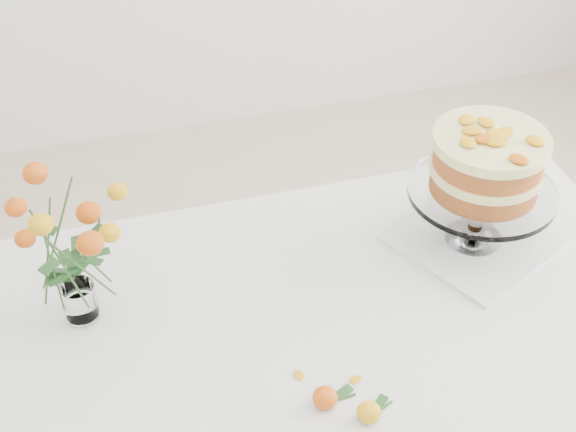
# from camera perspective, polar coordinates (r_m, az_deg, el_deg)

# --- Properties ---
(table) EXTENTS (1.43, 0.93, 0.76)m
(table) POSITION_cam_1_polar(r_m,az_deg,el_deg) (1.69, 3.71, -9.66)
(table) COLOR tan
(table) RESTS_ON ground
(napkin) EXTENTS (0.41, 0.41, 0.01)m
(napkin) POSITION_cam_1_polar(r_m,az_deg,el_deg) (1.86, 12.98, -1.66)
(napkin) COLOR white
(napkin) RESTS_ON table
(cake_stand) EXTENTS (0.32, 0.32, 0.29)m
(cake_stand) POSITION_cam_1_polar(r_m,az_deg,el_deg) (1.74, 13.90, 3.27)
(cake_stand) COLOR white
(cake_stand) RESTS_ON napkin
(rose_vase) EXTENTS (0.28, 0.28, 0.34)m
(rose_vase) POSITION_cam_1_polar(r_m,az_deg,el_deg) (1.56, -15.50, -1.83)
(rose_vase) COLOR white
(rose_vase) RESTS_ON table
(loose_rose_near) EXTENTS (0.08, 0.04, 0.04)m
(loose_rose_near) POSITION_cam_1_polar(r_m,az_deg,el_deg) (1.48, 5.78, -13.70)
(loose_rose_near) COLOR yellow
(loose_rose_near) RESTS_ON table
(loose_rose_far) EXTENTS (0.08, 0.05, 0.04)m
(loose_rose_far) POSITION_cam_1_polar(r_m,az_deg,el_deg) (1.49, 2.66, -12.78)
(loose_rose_far) COLOR #C65909
(loose_rose_far) RESTS_ON table
(stray_petal_a) EXTENTS (0.03, 0.02, 0.00)m
(stray_petal_a) POSITION_cam_1_polar(r_m,az_deg,el_deg) (1.54, 0.76, -11.24)
(stray_petal_a) COLOR #F0A70F
(stray_petal_a) RESTS_ON table
(stray_petal_b) EXTENTS (0.03, 0.02, 0.00)m
(stray_petal_b) POSITION_cam_1_polar(r_m,az_deg,el_deg) (1.54, 4.83, -11.53)
(stray_petal_b) COLOR #F0A70F
(stray_petal_b) RESTS_ON table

